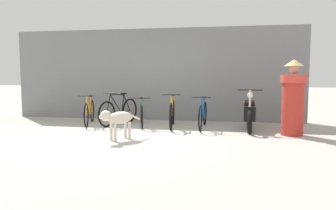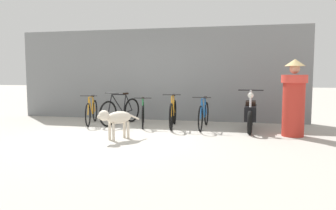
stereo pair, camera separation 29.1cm
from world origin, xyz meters
name	(u,v)px [view 1 (the left image)]	position (x,y,z in m)	size (l,w,h in m)	color
ground_plane	(124,137)	(0.00, 0.00, 0.00)	(60.00, 60.00, 0.00)	#ADA89E
shop_wall_back	(154,75)	(0.00, 2.94, 1.38)	(8.94, 0.20, 2.76)	slate
bicycle_0	(89,112)	(-1.53, 1.61, 0.35)	(0.56, 1.63, 0.83)	black
bicycle_1	(119,111)	(-0.71, 1.74, 0.37)	(0.62, 1.68, 0.90)	black
bicycle_2	(142,114)	(-0.04, 1.65, 0.33)	(0.57, 1.57, 0.79)	black
bicycle_3	(172,113)	(0.81, 1.57, 0.36)	(0.46, 1.72, 0.89)	black
bicycle_4	(203,115)	(1.63, 1.56, 0.35)	(0.46, 1.69, 0.84)	black
motorcycle	(249,114)	(2.79, 1.51, 0.41)	(0.58, 1.78, 1.03)	black
stray_dog	(117,118)	(-0.02, -0.35, 0.46)	(0.69, 0.91, 0.66)	beige
person_in_robes	(293,98)	(3.71, 0.93, 0.86)	(0.73, 0.73, 1.73)	#B72D23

